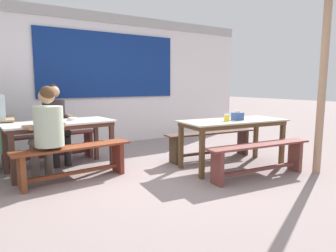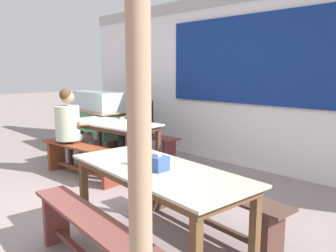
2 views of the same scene
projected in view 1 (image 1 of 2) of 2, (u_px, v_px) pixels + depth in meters
name	position (u px, v px, depth m)	size (l,w,h in m)	color
ground_plane	(162.00, 177.00, 4.03)	(40.00, 40.00, 0.00)	gray
backdrop_wall	(98.00, 77.00, 6.06)	(7.30, 0.23, 2.70)	silver
dining_table_far	(59.00, 127.00, 4.24)	(1.57, 0.84, 0.73)	silver
dining_table_near	(233.00, 125.00, 4.44)	(1.69, 0.83, 0.73)	#B6B59F
bench_far_back	(50.00, 144.00, 4.75)	(1.56, 0.45, 0.46)	brown
bench_far_front	(74.00, 158.00, 3.84)	(1.53, 0.45, 0.46)	brown
bench_near_back	(211.00, 141.00, 5.00)	(1.67, 0.42, 0.46)	#4C352B
bench_near_front	(259.00, 155.00, 3.98)	(1.65, 0.39, 0.46)	brown
person_left_back_turned	(47.00, 129.00, 3.65)	(0.50, 0.56, 1.24)	#655A52
person_center_facing	(55.00, 119.00, 4.69)	(0.47, 0.60, 1.27)	black
tissue_box	(237.00, 116.00, 4.41)	(0.15, 0.13, 0.14)	#38559A
condiment_jar	(227.00, 118.00, 4.29)	(0.08, 0.08, 0.10)	yellow
soup_bowl	(72.00, 119.00, 4.40)	(0.13, 0.13, 0.04)	silver
wooden_support_post	(323.00, 83.00, 4.06)	(0.10, 0.10, 2.56)	tan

